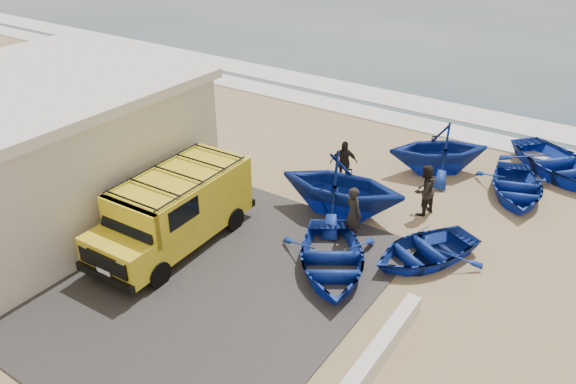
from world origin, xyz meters
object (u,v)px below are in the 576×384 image
Objects in this scene: boat_near_left at (331,259)px; fisherman_front at (353,214)px; boat_far_left at (439,148)px; fisherman_middle at (424,190)px; parapet at (358,380)px; boat_near_right at (424,250)px; fisherman_back at (344,163)px; boat_far_right at (558,163)px; boat_mid_left at (342,184)px; van at (175,208)px; building at (30,148)px; boat_mid_right at (516,187)px.

fisherman_front reaches higher than boat_near_left.
fisherman_middle is (0.73, -3.18, -0.11)m from boat_far_left.
fisherman_front is at bearing 119.76° from parapet.
boat_near_right reaches higher than parapet.
boat_far_right is at bearing 4.55° from fisherman_back.
boat_near_left is at bearing -107.63° from boat_near_right.
boat_mid_left is 2.47× the size of fisherman_back.
boat_near_left is 5.31m from fisherman_back.
boat_near_right is 5.97m from boat_far_left.
boat_near_left is 1.83m from fisherman_front.
van is at bearing 133.51° from boat_mid_left.
boat_far_right is at bearing -92.26° from fisherman_front.
van is 14.15m from boat_far_right.
building reaches higher than boat_far_right.
fisherman_front is at bearing -147.02° from boat_mid_left.
building reaches higher than van.
boat_far_right is at bearing 82.23° from boat_far_left.
boat_far_left is at bearing 154.85° from boat_mid_right.
boat_near_right is 2.31m from fisherman_front.
boat_near_right is at bearing -115.86° from boat_mid_left.
building is 2.16× the size of boat_far_right.
fisherman_middle is at bearing -147.59° from boat_mid_right.
boat_near_right is at bearing 11.01° from boat_near_left.
building is at bearing 160.00° from boat_near_left.
van is at bearing -25.13° from fisherman_middle.
boat_near_right is (1.96, 1.92, -0.05)m from boat_near_left.
van reaches higher than parapet.
fisherman_middle is at bearing 141.40° from boat_near_right.
fisherman_middle is at bearing -88.53° from fisherman_front.
boat_mid_left reaches higher than boat_near_right.
boat_near_right is at bearing 19.77° from building.
boat_near_left is at bearing 6.51° from fisherman_middle.
fisherman_front is (-0.27, 1.74, 0.50)m from boat_near_left.
boat_near_right is at bearing -68.68° from fisherman_back.
van is 6.55m from fisherman_back.
fisherman_middle reaches higher than boat_far_right.
fisherman_back is (-3.19, 0.38, -0.03)m from fisherman_middle.
fisherman_front is at bearing -147.45° from boat_near_right.
building is at bearing -132.19° from boat_near_right.
boat_near_left is at bearing -40.49° from boat_far_left.
boat_far_right is 2.50× the size of fisherman_middle.
boat_mid_right is 3.71m from fisherman_middle.
boat_mid_left is (8.56, 5.21, -1.07)m from building.
boat_mid_left is 2.15m from fisherman_back.
van is at bearing -175.76° from boat_far_right.
building is 12.68m from parapet.
boat_mid_left reaches higher than boat_far_left.
fisherman_middle is at bearing -168.00° from boat_far_right.
building is 10.50m from fisherman_front.
boat_mid_right is at bearing -156.53° from boat_far_right.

